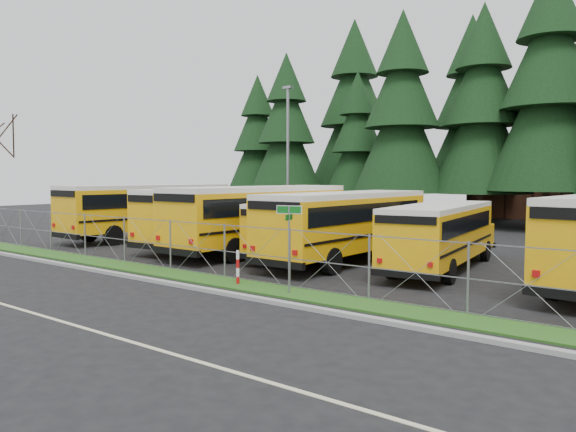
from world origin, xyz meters
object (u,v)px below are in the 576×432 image
Objects in this scene: light_standard at (288,152)px; bus_0 at (154,212)px; bus_5 at (351,227)px; street_sign at (289,230)px; bus_4 at (318,229)px; bus_2 at (226,218)px; striped_bollard at (238,268)px; bus_3 at (265,219)px; bus_6 at (442,237)px.

bus_0 is at bearing -101.74° from light_standard.
bus_5 is 7.47m from street_sign.
light_standard is (-9.99, 10.49, 4.21)m from bus_4.
bus_2 is 9.86× the size of striped_bollard.
bus_3 is (9.25, -0.57, 0.01)m from bus_0.
light_standard is at bearing 138.96° from bus_6.
bus_6 is at bearing 2.74° from bus_0.
bus_6 is 3.56× the size of street_sign.
bus_5 reaches higher than bus_4.
bus_6 is 8.34× the size of striped_bollard.
bus_3 is (3.00, -0.31, 0.07)m from bus_2.
light_standard is at bearing 124.34° from bus_3.
street_sign is (7.07, -7.21, 0.41)m from bus_3.
light_standard is at bearing 128.35° from bus_4.
bus_4 is 3.52× the size of street_sign.
bus_6 is 19.70m from light_standard.
bus_4 is at bearing 118.81° from street_sign.
bus_4 is at bearing -3.65° from bus_2.
bus_2 is at bearing 175.60° from bus_4.
bus_3 is 10.29× the size of striped_bollard.
light_standard reaches higher than bus_4.
bus_4 is at bearing 9.12° from bus_3.
bus_2 is 5.89m from bus_4.
striped_bollard is at bearing -91.56° from bus_5.
bus_6 reaches higher than bus_4.
street_sign is (16.32, -7.78, 0.42)m from bus_0.
bus_2 is 1.02× the size of bus_5.
bus_3 is at bearing 123.90° from striped_bollard.
bus_0 is 1.00× the size of bus_3.
bus_0 is 1.21× the size of light_standard.
bus_3 reaches higher than bus_6.
bus_0 is at bearing 151.36° from striped_bollard.
bus_4 is 6.08m from bus_6.
bus_0 is 10.25× the size of striped_bollard.
bus_4 is 15.09m from light_standard.
bus_0 reaches higher than bus_2.
bus_0 is at bearing 171.49° from bus_6.
bus_4 is at bearing 171.31° from bus_6.
bus_5 is at bearing -18.03° from bus_4.
bus_0 is 14.22m from bus_5.
bus_3 is 1.25× the size of bus_4.
bus_3 is 8.97m from bus_6.
bus_0 reaches higher than bus_5.
bus_5 is 16.78m from light_standard.
bus_4 is at bearing 167.29° from bus_5.
striped_bollard is at bearing -127.35° from bus_6.
bus_4 is 8.23× the size of striped_bollard.
street_sign is at bearing -44.34° from bus_3.
light_standard reaches higher than bus_6.
bus_2 is 1.20× the size of bus_4.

